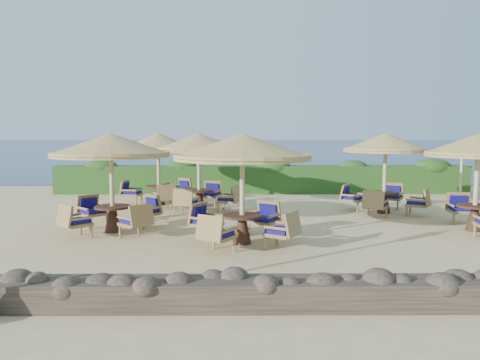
% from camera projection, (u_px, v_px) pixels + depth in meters
% --- Properties ---
extents(ground, '(120.00, 120.00, 0.00)m').
position_uv_depth(ground, '(275.00, 226.00, 13.39)').
color(ground, beige).
rests_on(ground, ground).
extents(sea, '(160.00, 160.00, 0.00)m').
position_uv_depth(sea, '(243.00, 146.00, 83.01)').
color(sea, '#0C2051').
rests_on(sea, ground).
extents(hedge, '(18.00, 0.90, 1.20)m').
position_uv_depth(hedge, '(262.00, 179.00, 20.49)').
color(hedge, '#1F4416').
rests_on(hedge, ground).
extents(stone_wall, '(15.00, 0.65, 0.44)m').
position_uv_depth(stone_wall, '(307.00, 294.00, 7.21)').
color(stone_wall, brown).
rests_on(stone_wall, ground).
extents(extra_parasol, '(2.30, 2.30, 2.41)m').
position_uv_depth(extra_parasol, '(462.00, 145.00, 18.39)').
color(extra_parasol, beige).
rests_on(extra_parasol, ground).
extents(cafe_set_0, '(3.18, 3.18, 2.65)m').
position_uv_depth(cafe_set_0, '(111.00, 161.00, 12.45)').
color(cafe_set_0, beige).
rests_on(cafe_set_0, ground).
extents(cafe_set_1, '(3.33, 3.33, 2.65)m').
position_uv_depth(cafe_set_1, '(242.00, 164.00, 11.12)').
color(cafe_set_1, beige).
rests_on(cafe_set_1, ground).
extents(cafe_set_2, '(2.78, 2.86, 2.65)m').
position_uv_depth(cafe_set_2, '(478.00, 157.00, 12.58)').
color(cafe_set_2, beige).
rests_on(cafe_set_2, ground).
extents(cafe_set_3, '(2.70, 2.74, 2.65)m').
position_uv_depth(cafe_set_3, '(158.00, 155.00, 17.07)').
color(cafe_set_3, beige).
rests_on(cafe_set_3, ground).
extents(cafe_set_4, '(2.88, 2.88, 2.65)m').
position_uv_depth(cafe_set_4, '(199.00, 157.00, 15.90)').
color(cafe_set_4, beige).
rests_on(cafe_set_4, ground).
extents(cafe_set_5, '(2.77, 2.77, 2.65)m').
position_uv_depth(cafe_set_5, '(385.00, 159.00, 15.34)').
color(cafe_set_5, beige).
rests_on(cafe_set_5, ground).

